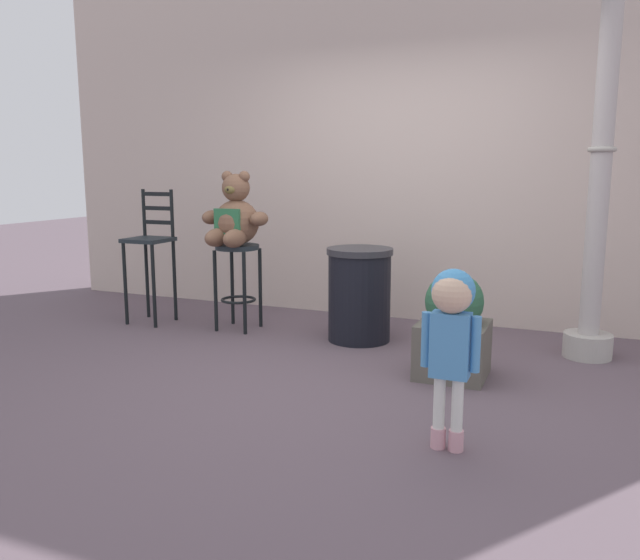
# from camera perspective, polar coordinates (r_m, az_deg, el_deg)

# --- Properties ---
(ground_plane) EXTENTS (24.00, 24.00, 0.00)m
(ground_plane) POSITION_cam_1_polar(r_m,az_deg,el_deg) (4.35, 0.91, -8.61)
(ground_plane) COLOR #5D4D56
(building_wall) EXTENTS (7.41, 0.30, 3.59)m
(building_wall) POSITION_cam_1_polar(r_m,az_deg,el_deg) (6.04, 8.14, 13.72)
(building_wall) COLOR beige
(building_wall) RESTS_ON ground_plane
(bar_stool_with_teddy) EXTENTS (0.38, 0.38, 0.74)m
(bar_stool_with_teddy) POSITION_cam_1_polar(r_m,az_deg,el_deg) (5.54, -7.36, 0.95)
(bar_stool_with_teddy) COLOR #1E262B
(bar_stool_with_teddy) RESTS_ON ground_plane
(teddy_bear) EXTENTS (0.60, 0.54, 0.62)m
(teddy_bear) POSITION_cam_1_polar(r_m,az_deg,el_deg) (5.47, -7.63, 5.49)
(teddy_bear) COLOR brown
(teddy_bear) RESTS_ON bar_stool_with_teddy
(child_walking) EXTENTS (0.29, 0.23, 0.91)m
(child_walking) POSITION_cam_1_polar(r_m,az_deg,el_deg) (3.15, 11.68, -3.53)
(child_walking) COLOR #D499A5
(child_walking) RESTS_ON ground_plane
(trash_bin) EXTENTS (0.53, 0.53, 0.76)m
(trash_bin) POSITION_cam_1_polar(r_m,az_deg,el_deg) (5.17, 3.54, -1.28)
(trash_bin) COLOR black
(trash_bin) RESTS_ON ground_plane
(lamppost) EXTENTS (0.35, 0.35, 2.61)m
(lamppost) POSITION_cam_1_polar(r_m,az_deg,el_deg) (5.00, 23.50, 4.92)
(lamppost) COLOR #AFA9A1
(lamppost) RESTS_ON ground_plane
(bar_chair_empty) EXTENTS (0.36, 0.36, 1.20)m
(bar_chair_empty) POSITION_cam_1_polar(r_m,az_deg,el_deg) (5.95, -14.89, 2.75)
(bar_chair_empty) COLOR #1E262B
(bar_chair_empty) RESTS_ON ground_plane
(planter_with_shrub) EXTENTS (0.46, 0.46, 0.71)m
(planter_with_shrub) POSITION_cam_1_polar(r_m,az_deg,el_deg) (4.36, 11.83, -4.30)
(planter_with_shrub) COLOR #5A554C
(planter_with_shrub) RESTS_ON ground_plane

